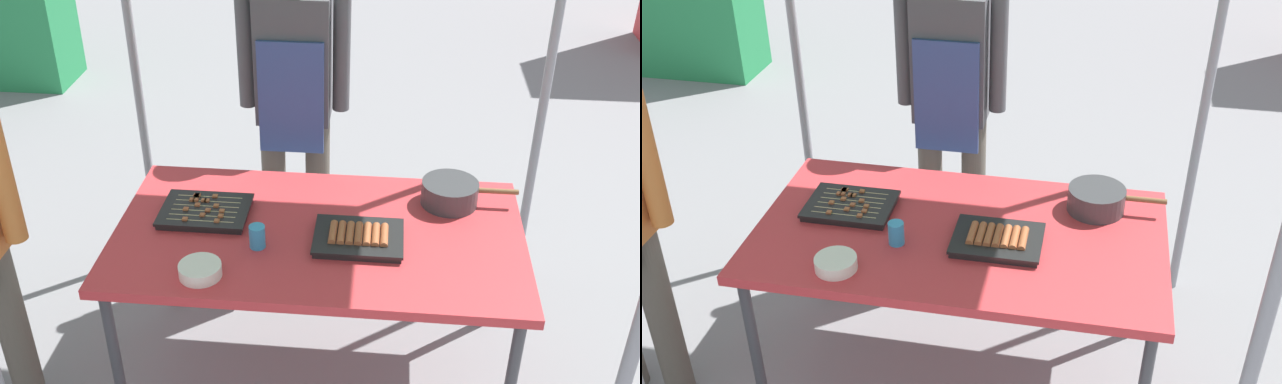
% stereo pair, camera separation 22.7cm
% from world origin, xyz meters
% --- Properties ---
extents(ground_plane, '(18.00, 18.00, 0.00)m').
position_xyz_m(ground_plane, '(0.00, 0.00, 0.00)').
color(ground_plane, slate).
extents(stall_table, '(1.60, 0.90, 0.75)m').
position_xyz_m(stall_table, '(0.00, 0.00, 0.70)').
color(stall_table, '#C63338').
rests_on(stall_table, ground).
extents(tray_grilled_sausages, '(0.34, 0.26, 0.05)m').
position_xyz_m(tray_grilled_sausages, '(0.16, -0.06, 0.77)').
color(tray_grilled_sausages, black).
rests_on(tray_grilled_sausages, stall_table).
extents(tray_meat_skewers, '(0.35, 0.27, 0.04)m').
position_xyz_m(tray_meat_skewers, '(-0.47, 0.07, 0.77)').
color(tray_meat_skewers, black).
rests_on(tray_meat_skewers, stall_table).
extents(cooking_wok, '(0.39, 0.23, 0.10)m').
position_xyz_m(cooking_wok, '(0.52, 0.26, 0.80)').
color(cooking_wok, '#38383A').
rests_on(cooking_wok, stall_table).
extents(condiment_bowl, '(0.16, 0.16, 0.05)m').
position_xyz_m(condiment_bowl, '(-0.39, -0.32, 0.77)').
color(condiment_bowl, silver).
rests_on(condiment_bowl, stall_table).
extents(drink_cup_near_edge, '(0.06, 0.06, 0.09)m').
position_xyz_m(drink_cup_near_edge, '(-0.22, -0.12, 0.80)').
color(drink_cup_near_edge, '#338CBF').
rests_on(drink_cup_near_edge, stall_table).
extents(vendor_woman, '(0.52, 0.23, 1.68)m').
position_xyz_m(vendor_woman, '(-0.20, 0.79, 1.00)').
color(vendor_woman, '#595147').
rests_on(vendor_woman, ground).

